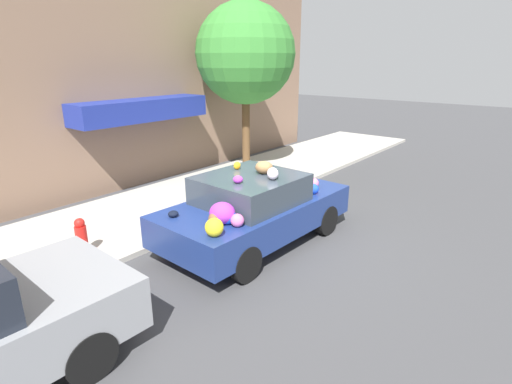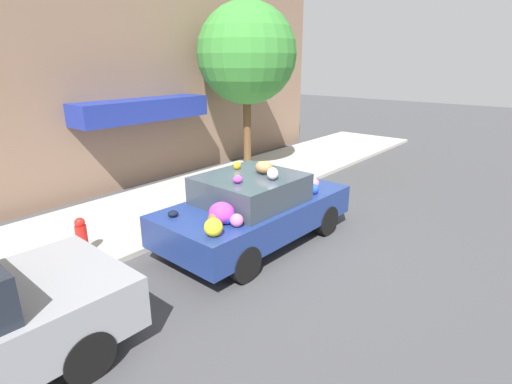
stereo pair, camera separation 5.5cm
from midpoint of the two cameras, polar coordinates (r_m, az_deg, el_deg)
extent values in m
plane|color=#424244|center=(8.09, -1.18, -6.75)|extent=(60.00, 60.00, 0.00)
cube|color=#B2ADA3|center=(9.90, -13.22, -2.10)|extent=(24.00, 3.20, 0.11)
cube|color=#846651|center=(11.20, -21.66, 14.10)|extent=(18.00, 0.30, 5.67)
cube|color=navy|center=(11.17, -16.11, 11.23)|extent=(3.78, 0.90, 0.55)
cylinder|color=brown|center=(12.51, -1.56, 8.76)|extent=(0.24, 0.24, 2.47)
sphere|color=#388433|center=(12.33, -1.66, 19.17)|extent=(2.92, 2.92, 2.92)
cylinder|color=red|center=(7.79, -23.79, -6.36)|extent=(0.20, 0.20, 0.55)
sphere|color=red|center=(7.67, -24.11, -4.08)|extent=(0.18, 0.18, 0.18)
cube|color=navy|center=(7.75, -0.20, -3.10)|extent=(4.01, 1.98, 0.58)
cube|color=#333D47|center=(7.45, -1.01, 0.46)|extent=(1.83, 1.68, 0.51)
cylinder|color=black|center=(9.23, 0.86, -1.40)|extent=(0.63, 0.20, 0.62)
cylinder|color=black|center=(8.31, 9.82, -3.98)|extent=(0.63, 0.20, 0.62)
cylinder|color=black|center=(7.67, -11.12, -6.05)|extent=(0.63, 0.20, 0.62)
cylinder|color=black|center=(6.53, -1.73, -10.23)|extent=(0.63, 0.20, 0.62)
sphere|color=pink|center=(8.36, 8.01, 1.26)|extent=(0.25, 0.25, 0.22)
sphere|color=blue|center=(8.02, 8.04, 0.45)|extent=(0.29, 0.29, 0.21)
sphere|color=blue|center=(6.50, -4.33, -3.42)|extent=(0.33, 0.33, 0.28)
ellipsoid|color=purple|center=(6.93, -2.82, 1.81)|extent=(0.20, 0.19, 0.13)
ellipsoid|color=#AF35C1|center=(6.52, -5.07, -3.01)|extent=(0.52, 0.53, 0.36)
ellipsoid|color=black|center=(6.95, -11.96, -3.08)|extent=(0.22, 0.22, 0.11)
ellipsoid|color=orange|center=(7.80, -2.92, 3.80)|extent=(0.16, 0.12, 0.16)
sphere|color=brown|center=(6.46, -6.06, -3.86)|extent=(0.31, 0.31, 0.23)
ellipsoid|color=olive|center=(7.50, 0.95, 3.54)|extent=(0.35, 0.38, 0.23)
ellipsoid|color=yellow|center=(8.52, 4.92, 1.60)|extent=(0.47, 0.47, 0.19)
sphere|color=pink|center=(8.64, 7.06, 1.68)|extent=(0.20, 0.20, 0.17)
ellipsoid|color=pink|center=(6.40, -2.94, -4.07)|extent=(0.30, 0.30, 0.22)
ellipsoid|color=white|center=(7.14, 2.19, 2.66)|extent=(0.37, 0.35, 0.21)
sphere|color=yellow|center=(6.08, -6.25, -5.04)|extent=(0.37, 0.37, 0.29)
ellipsoid|color=brown|center=(8.82, 1.08, 2.67)|extent=(0.46, 0.42, 0.32)
sphere|color=brown|center=(6.58, -4.66, -3.18)|extent=(0.29, 0.29, 0.27)
sphere|color=brown|center=(6.56, -4.95, -2.97)|extent=(0.44, 0.44, 0.34)
cylinder|color=black|center=(6.47, -29.92, -13.25)|extent=(0.62, 0.20, 0.61)
cylinder|color=black|center=(5.14, -22.96, -20.82)|extent=(0.62, 0.20, 0.61)
camera|label=1|loc=(0.03, -90.21, -0.07)|focal=28.00mm
camera|label=2|loc=(0.03, 89.79, 0.07)|focal=28.00mm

